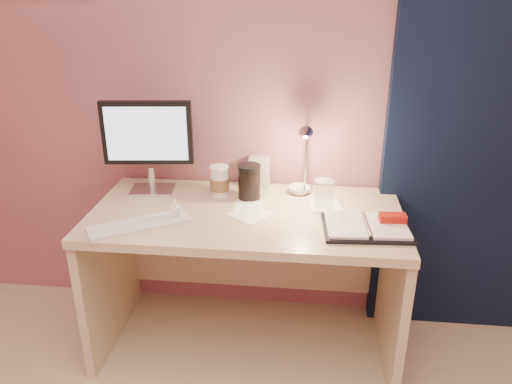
# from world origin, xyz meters

# --- Properties ---
(room) EXTENTS (3.50, 3.50, 3.50)m
(room) POSITION_xyz_m (0.95, 1.69, 1.14)
(room) COLOR #C6B28E
(room) RESTS_ON ground
(desk) EXTENTS (1.40, 0.70, 0.73)m
(desk) POSITION_xyz_m (0.00, 1.45, 0.50)
(desk) COLOR beige
(desk) RESTS_ON ground
(monitor) EXTENTS (0.42, 0.17, 0.45)m
(monitor) POSITION_xyz_m (-0.49, 1.56, 1.00)
(monitor) COLOR silver
(monitor) RESTS_ON desk
(keyboard) EXTENTS (0.43, 0.33, 0.02)m
(keyboard) POSITION_xyz_m (-0.43, 1.19, 0.74)
(keyboard) COLOR white
(keyboard) RESTS_ON desk
(planner) EXTENTS (0.37, 0.29, 0.06)m
(planner) POSITION_xyz_m (0.53, 1.27, 0.74)
(planner) COLOR black
(planner) RESTS_ON desk
(paper_a) EXTENTS (0.16, 0.16, 0.00)m
(paper_a) POSITION_xyz_m (0.36, 1.48, 0.73)
(paper_a) COLOR white
(paper_a) RESTS_ON desk
(paper_b) EXTENTS (0.13, 0.13, 0.00)m
(paper_b) POSITION_xyz_m (0.01, 1.44, 0.73)
(paper_b) COLOR white
(paper_b) RESTS_ON desk
(paper_c) EXTENTS (0.22, 0.22, 0.00)m
(paper_c) POSITION_xyz_m (0.02, 1.35, 0.73)
(paper_c) COLOR white
(paper_c) RESTS_ON desk
(coffee_cup) EXTENTS (0.09, 0.09, 0.15)m
(coffee_cup) POSITION_xyz_m (-0.15, 1.56, 0.80)
(coffee_cup) COLOR white
(coffee_cup) RESTS_ON desk
(clear_cup) EXTENTS (0.09, 0.09, 0.15)m
(clear_cup) POSITION_xyz_m (0.34, 1.41, 0.81)
(clear_cup) COLOR white
(clear_cup) RESTS_ON desk
(bowl) EXTENTS (0.14, 0.14, 0.04)m
(bowl) POSITION_xyz_m (0.23, 1.62, 0.75)
(bowl) COLOR silver
(bowl) RESTS_ON desk
(lotion_bottle) EXTENTS (0.05, 0.05, 0.09)m
(lotion_bottle) POSITION_xyz_m (-0.29, 1.27, 0.78)
(lotion_bottle) COLOR white
(lotion_bottle) RESTS_ON desk
(dark_jar) EXTENTS (0.11, 0.11, 0.15)m
(dark_jar) POSITION_xyz_m (-0.00, 1.53, 0.80)
(dark_jar) COLOR black
(dark_jar) RESTS_ON desk
(product_box) EXTENTS (0.10, 0.08, 0.15)m
(product_box) POSITION_xyz_m (0.03, 1.69, 0.81)
(product_box) COLOR #B3B3AE
(product_box) RESTS_ON desk
(desk_lamp) EXTENTS (0.08, 0.22, 0.36)m
(desk_lamp) POSITION_xyz_m (0.26, 1.57, 0.96)
(desk_lamp) COLOR silver
(desk_lamp) RESTS_ON desk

